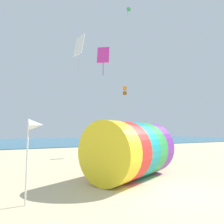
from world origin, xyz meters
name	(u,v)px	position (x,y,z in m)	size (l,w,h in m)	color
ground_plane	(171,191)	(0.00, 0.00, 0.00)	(120.00, 120.00, 0.00)	beige
sea	(37,141)	(0.00, 41.46, 0.05)	(120.00, 40.00, 0.10)	teal
giant_inflatable_tube	(131,150)	(-0.22, 2.39, 1.35)	(5.11, 4.34, 2.70)	yellow
kite_handler	(156,153)	(2.94, 4.44, 0.83)	(0.39, 0.27, 1.64)	#726651
kite_orange_box	(125,91)	(4.31, 10.57, 6.17)	(0.35, 0.35, 0.86)	orange
kite_green_delta	(128,10)	(8.06, 15.91, 18.63)	(0.66, 0.75, 1.12)	green
kite_white_diamond	(79,46)	(-1.03, 8.42, 8.79)	(0.60, 1.14, 2.70)	white
kite_magenta_diamond	(103,55)	(-1.48, 2.92, 6.01)	(0.62, 0.52, 1.48)	#D1339E
bystander_mid_beach	(139,146)	(5.00, 9.27, 0.88)	(0.31, 0.41, 1.71)	#383D56
bystander_far_left	(154,146)	(7.17, 9.84, 0.84)	(0.42, 0.40, 1.65)	black
beach_flag	(35,128)	(-4.78, 0.86, 2.32)	(0.47, 0.36, 2.61)	silver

